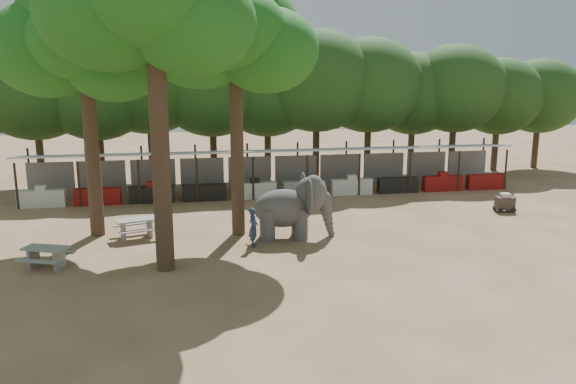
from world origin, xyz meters
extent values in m
plane|color=brown|center=(0.00, 0.00, 0.00)|extent=(100.00, 100.00, 0.00)
cube|color=#ACAFB4|center=(0.00, 14.00, 2.50)|extent=(28.00, 2.99, 0.39)
cylinder|color=#2D2319|center=(-12.60, 12.65, 1.20)|extent=(0.12, 0.12, 2.40)
cylinder|color=#2D2319|center=(-12.60, 15.35, 1.40)|extent=(0.12, 0.12, 2.80)
cube|color=silver|center=(-12.60, 12.90, 0.45)|extent=(2.38, 0.50, 0.90)
cube|color=gray|center=(-12.60, 15.30, 1.00)|extent=(2.52, 0.12, 2.00)
cylinder|color=#2D2319|center=(-9.80, 12.65, 1.20)|extent=(0.12, 0.12, 2.40)
cylinder|color=#2D2319|center=(-9.80, 15.35, 1.40)|extent=(0.12, 0.12, 2.80)
cube|color=maroon|center=(-9.80, 12.90, 0.45)|extent=(2.38, 0.50, 0.90)
cube|color=gray|center=(-9.80, 15.30, 1.00)|extent=(2.52, 0.12, 2.00)
cylinder|color=#2D2319|center=(-7.00, 12.65, 1.20)|extent=(0.12, 0.12, 2.40)
cylinder|color=#2D2319|center=(-7.00, 15.35, 1.40)|extent=(0.12, 0.12, 2.80)
cube|color=black|center=(-7.00, 12.90, 0.45)|extent=(2.38, 0.50, 0.90)
cube|color=gray|center=(-7.00, 15.30, 1.00)|extent=(2.52, 0.12, 2.00)
cylinder|color=#2D2319|center=(-4.20, 12.65, 1.20)|extent=(0.12, 0.12, 2.40)
cylinder|color=#2D2319|center=(-4.20, 15.35, 1.40)|extent=(0.12, 0.12, 2.80)
cube|color=black|center=(-4.20, 12.90, 0.45)|extent=(2.38, 0.50, 0.90)
cube|color=gray|center=(-4.20, 15.30, 1.00)|extent=(2.52, 0.12, 2.00)
cylinder|color=#2D2319|center=(-1.40, 12.65, 1.20)|extent=(0.12, 0.12, 2.40)
cylinder|color=#2D2319|center=(-1.40, 15.35, 1.40)|extent=(0.12, 0.12, 2.80)
cube|color=silver|center=(-1.40, 12.90, 0.45)|extent=(2.38, 0.50, 0.90)
cube|color=gray|center=(-1.40, 15.30, 1.00)|extent=(2.52, 0.12, 2.00)
cylinder|color=#2D2319|center=(1.40, 12.65, 1.20)|extent=(0.12, 0.12, 2.40)
cylinder|color=#2D2319|center=(1.40, 15.35, 1.40)|extent=(0.12, 0.12, 2.80)
cube|color=gray|center=(1.40, 12.90, 0.45)|extent=(2.38, 0.50, 0.90)
cube|color=gray|center=(1.40, 15.30, 1.00)|extent=(2.52, 0.12, 2.00)
cylinder|color=#2D2319|center=(4.20, 12.65, 1.20)|extent=(0.12, 0.12, 2.40)
cylinder|color=#2D2319|center=(4.20, 15.35, 1.40)|extent=(0.12, 0.12, 2.80)
cube|color=silver|center=(4.20, 12.90, 0.45)|extent=(2.38, 0.50, 0.90)
cube|color=gray|center=(4.20, 15.30, 1.00)|extent=(2.52, 0.12, 2.00)
cylinder|color=#2D2319|center=(7.00, 12.65, 1.20)|extent=(0.12, 0.12, 2.40)
cylinder|color=#2D2319|center=(7.00, 15.35, 1.40)|extent=(0.12, 0.12, 2.80)
cube|color=black|center=(7.00, 12.90, 0.45)|extent=(2.38, 0.50, 0.90)
cube|color=gray|center=(7.00, 15.30, 1.00)|extent=(2.52, 0.12, 2.00)
cylinder|color=#2D2319|center=(9.80, 12.65, 1.20)|extent=(0.12, 0.12, 2.40)
cylinder|color=#2D2319|center=(9.80, 15.35, 1.40)|extent=(0.12, 0.12, 2.80)
cube|color=maroon|center=(9.80, 12.90, 0.45)|extent=(2.38, 0.50, 0.90)
cube|color=gray|center=(9.80, 15.30, 1.00)|extent=(2.52, 0.12, 2.00)
cylinder|color=#2D2319|center=(12.60, 12.65, 1.20)|extent=(0.12, 0.12, 2.40)
cylinder|color=#2D2319|center=(12.60, 15.35, 1.40)|extent=(0.12, 0.12, 2.80)
cube|color=maroon|center=(12.60, 12.90, 0.45)|extent=(2.38, 0.50, 0.90)
cube|color=gray|center=(12.60, 15.30, 1.00)|extent=(2.52, 0.12, 2.00)
cylinder|color=#332316|center=(-9.00, 7.00, 4.60)|extent=(0.60, 0.60, 9.20)
cone|color=#332316|center=(-9.00, 7.00, 9.20)|extent=(0.57, 0.57, 2.88)
ellipsoid|color=#155418|center=(-10.40, 7.30, 7.82)|extent=(4.80, 4.80, 3.94)
ellipsoid|color=#155418|center=(-7.80, 6.40, 7.42)|extent=(4.20, 4.20, 3.44)
ellipsoid|color=#155418|center=(-8.80, 8.10, 8.42)|extent=(5.20, 5.20, 4.26)
ellipsoid|color=#155418|center=(-9.00, 5.70, 8.12)|extent=(3.80, 3.80, 3.12)
ellipsoid|color=#155418|center=(-9.30, 7.20, 9.22)|extent=(4.40, 4.40, 3.61)
cylinder|color=#332316|center=(-6.00, 2.00, 5.20)|extent=(0.64, 0.64, 10.40)
ellipsoid|color=#155418|center=(-7.40, 2.30, 8.84)|extent=(4.80, 4.80, 3.94)
ellipsoid|color=#155418|center=(-4.80, 1.40, 8.44)|extent=(4.20, 4.20, 3.44)
cylinder|color=#332316|center=(-3.00, 6.00, 4.80)|extent=(0.56, 0.56, 9.60)
cone|color=#332316|center=(-3.00, 6.00, 9.60)|extent=(0.53, 0.53, 3.00)
ellipsoid|color=#155418|center=(-4.40, 6.30, 8.16)|extent=(4.80, 4.80, 3.94)
ellipsoid|color=#155418|center=(-1.80, 5.40, 7.76)|extent=(4.20, 4.20, 3.44)
ellipsoid|color=#155418|center=(-2.80, 7.10, 8.76)|extent=(5.20, 5.20, 4.26)
ellipsoid|color=#155418|center=(-3.00, 4.70, 8.46)|extent=(3.80, 3.80, 3.12)
ellipsoid|color=#155418|center=(-3.30, 6.20, 9.56)|extent=(4.40, 4.40, 3.61)
cylinder|color=#332316|center=(-13.33, 19.00, 1.87)|extent=(0.44, 0.44, 3.74)
ellipsoid|color=#14370F|center=(-13.33, 19.00, 5.53)|extent=(6.46, 5.95, 5.61)
cylinder|color=#332316|center=(-10.00, 19.00, 1.87)|extent=(0.44, 0.44, 3.74)
ellipsoid|color=#14370F|center=(-10.00, 19.00, 5.53)|extent=(6.46, 5.95, 5.61)
cylinder|color=#332316|center=(-6.67, 19.00, 1.87)|extent=(0.44, 0.44, 3.74)
ellipsoid|color=#14370F|center=(-6.67, 19.00, 5.53)|extent=(6.46, 5.95, 5.61)
cylinder|color=#332316|center=(-3.33, 19.00, 1.87)|extent=(0.44, 0.44, 3.74)
ellipsoid|color=#14370F|center=(-3.33, 19.00, 5.53)|extent=(6.46, 5.95, 5.61)
cylinder|color=#332316|center=(0.00, 19.00, 1.87)|extent=(0.44, 0.44, 3.74)
ellipsoid|color=#14370F|center=(0.00, 19.00, 5.53)|extent=(6.46, 5.95, 5.61)
cylinder|color=#332316|center=(3.33, 19.00, 1.87)|extent=(0.44, 0.44, 3.74)
ellipsoid|color=#14370F|center=(3.33, 19.00, 5.53)|extent=(6.46, 5.95, 5.61)
cylinder|color=#332316|center=(6.67, 19.00, 1.87)|extent=(0.44, 0.44, 3.74)
ellipsoid|color=#14370F|center=(6.67, 19.00, 5.53)|extent=(6.46, 5.95, 5.61)
cylinder|color=#332316|center=(10.00, 19.00, 1.87)|extent=(0.44, 0.44, 3.74)
ellipsoid|color=#14370F|center=(10.00, 19.00, 5.53)|extent=(6.46, 5.95, 5.61)
cylinder|color=#332316|center=(13.33, 19.00, 1.87)|extent=(0.44, 0.44, 3.74)
ellipsoid|color=#14370F|center=(13.33, 19.00, 5.53)|extent=(6.46, 5.95, 5.61)
cylinder|color=#332316|center=(16.67, 19.00, 1.87)|extent=(0.44, 0.44, 3.74)
ellipsoid|color=#14370F|center=(16.67, 19.00, 5.53)|extent=(6.46, 5.95, 5.61)
cylinder|color=#332316|center=(20.00, 19.00, 1.87)|extent=(0.44, 0.44, 3.74)
ellipsoid|color=#14370F|center=(20.00, 19.00, 5.53)|extent=(6.46, 5.95, 5.61)
ellipsoid|color=#423F3F|center=(-1.19, 5.04, 1.31)|extent=(2.56, 1.57, 1.61)
cylinder|color=#423F3F|center=(-1.89, 4.68, 0.68)|extent=(0.60, 0.60, 1.36)
cylinder|color=#423F3F|center=(-1.86, 5.45, 0.68)|extent=(0.60, 0.60, 1.36)
cylinder|color=#423F3F|center=(-0.52, 4.62, 0.68)|extent=(0.60, 0.60, 1.36)
cylinder|color=#423F3F|center=(-0.49, 5.39, 0.68)|extent=(0.60, 0.60, 1.36)
ellipsoid|color=#423F3F|center=(0.00, 4.98, 1.88)|extent=(1.43, 1.17, 1.50)
ellipsoid|color=#423F3F|center=(-0.27, 4.27, 1.92)|extent=(0.28, 1.24, 1.54)
ellipsoid|color=#423F3F|center=(-0.20, 5.72, 1.92)|extent=(0.28, 1.24, 1.54)
cone|color=#423F3F|center=(0.72, 4.95, 0.85)|extent=(0.64, 0.64, 1.69)
imported|color=#26384C|center=(-2.58, 4.11, 0.80)|extent=(0.46, 0.62, 1.60)
cube|color=gray|center=(-10.21, 2.95, 0.74)|extent=(1.70, 1.23, 0.06)
cube|color=gray|center=(-10.69, 3.13, 0.36)|extent=(0.32, 0.61, 0.72)
cube|color=gray|center=(-9.73, 2.76, 0.36)|extent=(0.32, 0.61, 0.72)
cube|color=gray|center=(-10.41, 2.42, 0.43)|extent=(1.54, 0.80, 0.05)
cube|color=gray|center=(-10.01, 3.48, 0.43)|extent=(1.54, 0.80, 0.05)
cube|color=gray|center=(-7.31, 6.19, 0.80)|extent=(1.81, 1.20, 0.07)
cube|color=gray|center=(-7.84, 6.04, 0.39)|extent=(0.29, 0.67, 0.77)
cube|color=gray|center=(-6.78, 6.35, 0.39)|extent=(0.29, 0.67, 0.77)
cube|color=gray|center=(-7.14, 5.61, 0.46)|extent=(1.67, 0.72, 0.06)
cube|color=gray|center=(-7.48, 6.78, 0.46)|extent=(1.67, 0.72, 0.06)
cube|color=#322722|center=(10.61, 7.55, 0.44)|extent=(0.93, 0.62, 0.62)
cylinder|color=black|center=(10.23, 7.30, 0.13)|extent=(0.27, 0.08, 0.26)
cylinder|color=black|center=(10.93, 7.23, 0.13)|extent=(0.27, 0.08, 0.26)
cylinder|color=black|center=(10.29, 7.88, 0.13)|extent=(0.27, 0.08, 0.26)
cylinder|color=black|center=(10.99, 7.80, 0.13)|extent=(0.27, 0.08, 0.26)
cube|color=silver|center=(10.61, 7.55, 0.83)|extent=(0.47, 0.40, 0.22)
camera|label=1|loc=(-5.21, -17.49, 6.86)|focal=35.00mm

